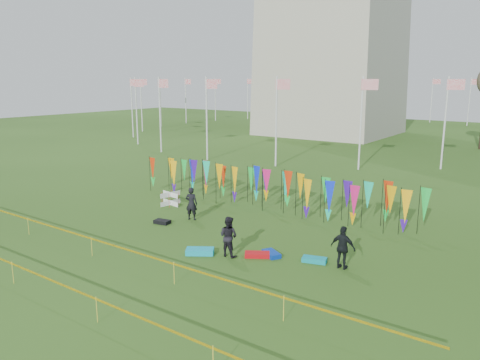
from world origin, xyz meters
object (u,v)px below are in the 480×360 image
Objects in this scene: kite_bag_turquoise at (200,251)px; kite_bag_black at (162,222)px; box_kite at (170,199)px; kite_bag_blue at (271,254)px; person_mid at (229,236)px; person_right at (343,248)px; person_left at (191,204)px; kite_bag_red at (257,255)px; kite_bag_teal at (314,260)px.

kite_bag_black is at bearing 153.84° from kite_bag_turquoise.
box_kite is 10.36m from kite_bag_blue.
person_mid is (8.12, -4.73, 0.48)m from box_kite.
person_right is 2.13× the size of kite_bag_black.
person_right is at bearing -161.93° from person_mid.
person_right is (4.72, 1.61, 0.01)m from person_mid.
kite_bag_turquoise reaches higher than kite_bag_blue.
person_left is (3.12, -1.54, 0.50)m from box_kite.
box_kite is 0.90× the size of kite_bag_blue.
kite_bag_black is at bearing 40.21° from person_left.
kite_bag_turquoise is (3.81, -3.77, -0.81)m from person_left.
kite_bag_red is (9.24, -4.09, -0.33)m from box_kite.
person_mid reaches higher than kite_bag_red.
person_right is 3.30m from kite_bag_blue.
person_right is at bearing 9.17° from kite_bag_blue.
person_right is 6.35m from kite_bag_turquoise.
person_left is 1.02× the size of person_mid.
person_right is 1.77× the size of kite_bag_teal.
kite_bag_turquoise is 2.61m from kite_bag_red.
kite_bag_turquoise is at bearing -152.07° from kite_bag_red.
kite_bag_teal is at bearing 24.95° from kite_bag_turquoise.
box_kite is 12.00m from kite_bag_teal.
person_mid reaches higher than kite_bag_turquoise.
person_left reaches higher than kite_bag_black.
person_left is 5.94m from person_mid.
box_kite is at bearing 164.78° from kite_bag_teal.
kite_bag_red is (-0.46, -0.46, 0.00)m from kite_bag_blue.
person_mid is 1.47× the size of kite_bag_turquoise.
person_left reaches higher than kite_bag_red.
person_mid is at bearing -155.40° from kite_bag_teal.
person_left reaches higher than box_kite.
box_kite is at bearing 127.04° from kite_bag_black.
person_left is at bearing 169.21° from kite_bag_teal.
kite_bag_turquoise is 1.14× the size of kite_bag_red.
kite_bag_blue is at bearing 44.82° from kite_bag_red.
box_kite reaches higher than kite_bag_black.
kite_bag_red is at bearing 136.67° from person_left.
kite_bag_turquoise is 3.23m from kite_bag_blue.
kite_bag_red is at bearing -158.12° from kite_bag_teal.
box_kite reaches higher than kite_bag_teal.
kite_bag_black is (-10.56, 0.10, -0.82)m from person_right.
kite_bag_red is 1.06× the size of kite_bag_teal.
kite_bag_blue is 0.87× the size of kite_bag_red.
person_mid is at bearing 19.60° from person_right.
person_left is 1.80× the size of kite_bag_teal.
person_right is at bearing 1.06° from kite_bag_teal.
person_mid is at bearing -16.25° from kite_bag_black.
person_right is at bearing 20.28° from kite_bag_turquoise.
box_kite is 0.47× the size of person_mid.
kite_bag_turquoise is 1.20× the size of kite_bag_teal.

